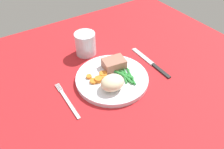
# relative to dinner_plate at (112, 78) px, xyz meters

# --- Properties ---
(dining_table) EXTENTS (1.20, 0.90, 0.02)m
(dining_table) POSITION_rel_dinner_plate_xyz_m (-0.03, 0.03, -0.02)
(dining_table) COLOR red
(dining_table) RESTS_ON ground
(dinner_plate) EXTENTS (0.24, 0.24, 0.02)m
(dinner_plate) POSITION_rel_dinner_plate_xyz_m (0.00, 0.00, 0.00)
(dinner_plate) COLOR white
(dinner_plate) RESTS_ON dining_table
(meat_portion) EXTENTS (0.08, 0.06, 0.03)m
(meat_portion) POSITION_rel_dinner_plate_xyz_m (0.03, 0.04, 0.02)
(meat_portion) COLOR #A86B56
(meat_portion) RESTS_ON dinner_plate
(mashed_potatoes) EXTENTS (0.08, 0.06, 0.04)m
(mashed_potatoes) POSITION_rel_dinner_plate_xyz_m (-0.02, -0.04, 0.03)
(mashed_potatoes) COLOR beige
(mashed_potatoes) RESTS_ON dinner_plate
(carrot_slices) EXTENTS (0.07, 0.05, 0.01)m
(carrot_slices) POSITION_rel_dinner_plate_xyz_m (-0.04, 0.02, 0.01)
(carrot_slices) COLOR orange
(carrot_slices) RESTS_ON dinner_plate
(green_beans) EXTENTS (0.06, 0.10, 0.01)m
(green_beans) POSITION_rel_dinner_plate_xyz_m (0.04, -0.02, 0.01)
(green_beans) COLOR #2D8C38
(green_beans) RESTS_ON dinner_plate
(fork) EXTENTS (0.01, 0.17, 0.00)m
(fork) POSITION_rel_dinner_plate_xyz_m (-0.17, -0.00, -0.01)
(fork) COLOR silver
(fork) RESTS_ON dining_table
(knife) EXTENTS (0.02, 0.21, 0.01)m
(knife) POSITION_rel_dinner_plate_xyz_m (0.17, -0.00, -0.01)
(knife) COLOR black
(knife) RESTS_ON dining_table
(water_glass) EXTENTS (0.08, 0.08, 0.09)m
(water_glass) POSITION_rel_dinner_plate_xyz_m (0.00, 0.19, 0.03)
(water_glass) COLOR silver
(water_glass) RESTS_ON dining_table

